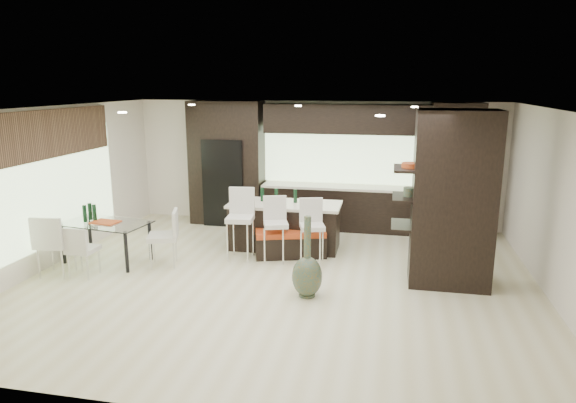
% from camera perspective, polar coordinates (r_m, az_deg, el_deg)
% --- Properties ---
extents(ground, '(8.00, 8.00, 0.00)m').
position_cam_1_polar(ground, '(8.32, -0.84, -8.67)').
color(ground, beige).
rests_on(ground, ground).
extents(back_wall, '(8.00, 0.02, 2.70)m').
position_cam_1_polar(back_wall, '(11.30, 2.97, 4.25)').
color(back_wall, white).
rests_on(back_wall, ground).
extents(left_wall, '(0.02, 7.00, 2.70)m').
position_cam_1_polar(left_wall, '(9.60, -24.90, 1.46)').
color(left_wall, white).
rests_on(left_wall, ground).
extents(right_wall, '(0.02, 7.00, 2.70)m').
position_cam_1_polar(right_wall, '(8.08, 28.04, -0.86)').
color(right_wall, white).
rests_on(right_wall, ground).
extents(ceiling, '(8.00, 7.00, 0.02)m').
position_cam_1_polar(ceiling, '(7.73, -0.91, 10.26)').
color(ceiling, white).
rests_on(ceiling, ground).
extents(window_left, '(0.04, 3.20, 1.90)m').
position_cam_1_polar(window_left, '(9.73, -24.02, 1.69)').
color(window_left, '#B2D199').
rests_on(window_left, left_wall).
extents(window_back, '(3.40, 0.04, 1.20)m').
position_cam_1_polar(window_back, '(11.16, 6.01, 5.12)').
color(window_back, '#B2D199').
rests_on(window_back, back_wall).
extents(stone_accent, '(0.08, 3.00, 0.80)m').
position_cam_1_polar(stone_accent, '(9.59, -24.37, 6.96)').
color(stone_accent, brown).
rests_on(stone_accent, left_wall).
extents(ceiling_spots, '(4.00, 3.00, 0.02)m').
position_cam_1_polar(ceiling_spots, '(7.98, -0.52, 10.20)').
color(ceiling_spots, white).
rests_on(ceiling_spots, ceiling).
extents(back_cabinetry, '(6.80, 0.68, 2.70)m').
position_cam_1_polar(back_cabinetry, '(10.91, 5.31, 3.90)').
color(back_cabinetry, black).
rests_on(back_cabinetry, ground).
extents(refrigerator, '(0.90, 0.68, 1.90)m').
position_cam_1_polar(refrigerator, '(11.44, -6.79, 2.26)').
color(refrigerator, black).
rests_on(refrigerator, ground).
extents(partition_column, '(1.20, 0.80, 2.70)m').
position_cam_1_polar(partition_column, '(8.18, 17.84, 0.22)').
color(partition_column, black).
rests_on(partition_column, ground).
extents(kitchen_island, '(2.10, 0.93, 0.87)m').
position_cam_1_polar(kitchen_island, '(9.72, -0.36, -2.71)').
color(kitchen_island, black).
rests_on(kitchen_island, ground).
extents(stool_left, '(0.50, 0.50, 1.02)m').
position_cam_1_polar(stool_left, '(9.13, -5.32, -3.31)').
color(stool_left, beige).
rests_on(stool_left, ground).
extents(stool_mid, '(0.51, 0.51, 0.92)m').
position_cam_1_polar(stool_mid, '(9.01, -1.35, -3.83)').
color(stool_mid, beige).
rests_on(stool_mid, ground).
extents(stool_right, '(0.50, 0.50, 0.92)m').
position_cam_1_polar(stool_right, '(8.89, 2.69, -4.09)').
color(stool_right, beige).
rests_on(stool_right, ground).
extents(bench, '(1.35, 0.84, 0.49)m').
position_cam_1_polar(bench, '(9.31, 0.28, -4.67)').
color(bench, black).
rests_on(bench, ground).
extents(floor_vase, '(0.53, 0.53, 1.22)m').
position_cam_1_polar(floor_vase, '(7.50, 2.16, -6.16)').
color(floor_vase, '#3E4A35').
rests_on(floor_vase, ground).
extents(dining_table, '(1.58, 1.03, 0.71)m').
position_cam_1_polar(dining_table, '(9.55, -19.46, -4.28)').
color(dining_table, white).
rests_on(dining_table, ground).
extents(chair_near, '(0.43, 0.43, 0.79)m').
position_cam_1_polar(chair_near, '(8.97, -21.78, -5.32)').
color(chair_near, beige).
rests_on(chair_near, ground).
extents(chair_far, '(0.56, 0.56, 0.94)m').
position_cam_1_polar(chair_far, '(9.17, -24.39, -4.65)').
color(chair_far, beige).
rests_on(chair_far, ground).
extents(chair_end, '(0.61, 0.61, 0.90)m').
position_cam_1_polar(chair_end, '(9.03, -13.72, -4.25)').
color(chair_end, beige).
rests_on(chair_end, ground).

